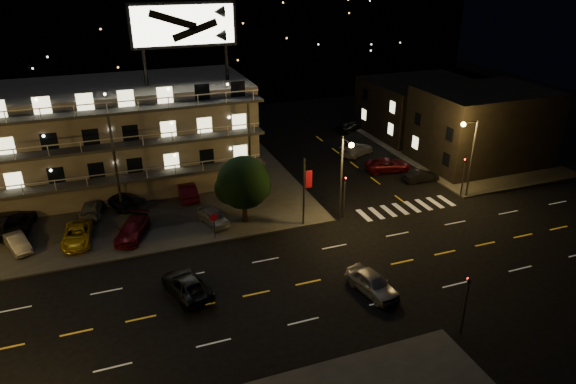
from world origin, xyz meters
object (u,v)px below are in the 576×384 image
object	(u,v)px
lot_car_7	(92,208)
road_car_east	(372,283)
tree	(243,184)
side_car_0	(421,176)
lot_car_2	(77,235)
road_car_west	(187,285)
lot_car_4	(214,217)

from	to	relation	value
lot_car_7	road_car_east	size ratio (longest dim) A/B	1.03
tree	side_car_0	world-z (taller)	tree
tree	side_car_0	distance (m)	20.69
tree	lot_car_2	distance (m)	14.44
side_car_0	road_car_east	xyz separation A→B (m)	(-14.68, -15.86, 0.16)
lot_car_7	road_car_west	xyz separation A→B (m)	(6.01, -15.01, -0.13)
road_car_east	road_car_west	size ratio (longest dim) A/B	0.90
lot_car_2	lot_car_4	distance (m)	11.40
tree	lot_car_2	bearing A→B (deg)	174.91
lot_car_2	lot_car_4	bearing A→B (deg)	1.82
lot_car_4	lot_car_7	size ratio (longest dim) A/B	0.86
lot_car_2	road_car_west	distance (m)	12.47
lot_car_7	road_car_east	bearing A→B (deg)	142.83
lot_car_7	side_car_0	xyz separation A→B (m)	(33.09, -3.64, -0.21)
lot_car_2	lot_car_7	distance (m)	5.05
lot_car_2	lot_car_7	world-z (taller)	lot_car_7
lot_car_4	road_car_east	world-z (taller)	road_car_east
lot_car_7	road_car_west	size ratio (longest dim) A/B	0.93
lot_car_2	lot_car_7	size ratio (longest dim) A/B	1.04
lot_car_4	lot_car_7	xyz separation A→B (m)	(-10.11, 5.59, -0.01)
lot_car_2	lot_car_7	bearing A→B (deg)	80.77
lot_car_2	lot_car_4	size ratio (longest dim) A/B	1.20
lot_car_7	side_car_0	distance (m)	33.29
tree	road_car_west	xyz separation A→B (m)	(-6.79, -8.87, -3.11)
lot_car_7	road_car_west	bearing A→B (deg)	121.31
lot_car_7	road_car_east	distance (m)	26.81
lot_car_4	side_car_0	bearing A→B (deg)	-10.51
side_car_0	road_car_west	bearing A→B (deg)	115.60
tree	road_car_west	bearing A→B (deg)	-127.44
road_car_east	lot_car_4	bearing A→B (deg)	109.72
lot_car_4	lot_car_2	bearing A→B (deg)	161.05
road_car_east	road_car_west	world-z (taller)	road_car_east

